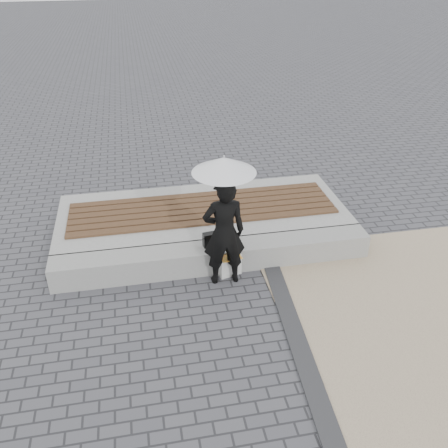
{
  "coord_description": "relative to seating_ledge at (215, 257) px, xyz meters",
  "views": [
    {
      "loc": [
        -1.05,
        -4.61,
        4.55
      ],
      "look_at": [
        0.08,
        1.24,
        1.0
      ],
      "focal_mm": 38.99,
      "sensor_mm": 36.0,
      "label": 1
    }
  ],
  "objects": [
    {
      "name": "parasol",
      "position": [
        0.08,
        -0.36,
        1.72
      ],
      "size": [
        0.88,
        0.88,
        1.12
      ],
      "rotation": [
        0.0,
        0.0,
        0.02
      ],
      "color": "#B6B6BB",
      "rests_on": "ground"
    },
    {
      "name": "edging_band",
      "position": [
        0.75,
        -2.1,
        -0.18
      ],
      "size": [
        0.61,
        5.2,
        0.04
      ],
      "primitive_type": "cube",
      "rotation": [
        0.0,
        0.0,
        -0.07
      ],
      "color": "#2D2E30",
      "rests_on": "ground"
    },
    {
      "name": "ground",
      "position": [
        0.0,
        -1.6,
        -0.2
      ],
      "size": [
        80.0,
        80.0,
        0.0
      ],
      "primitive_type": "plane",
      "color": "#47474B",
      "rests_on": "ground"
    },
    {
      "name": "woman",
      "position": [
        0.08,
        -0.36,
        0.66
      ],
      "size": [
        0.63,
        0.41,
        1.71
      ],
      "primitive_type": "imported",
      "rotation": [
        0.0,
        0.0,
        3.14
      ],
      "color": "black",
      "rests_on": "ground"
    },
    {
      "name": "seating_ledge",
      "position": [
        0.0,
        0.0,
        0.0
      ],
      "size": [
        5.0,
        0.45,
        0.4
      ],
      "primitive_type": "cube",
      "color": "gray",
      "rests_on": "ground"
    },
    {
      "name": "magazine",
      "position": [
        0.19,
        -0.28,
        0.17
      ],
      "size": [
        0.35,
        0.29,
        0.01
      ],
      "primitive_type": "cube",
      "rotation": [
        0.0,
        0.0,
        0.18
      ],
      "color": "red",
      "rests_on": "canvas_tote"
    },
    {
      "name": "timber_decking",
      "position": [
        0.0,
        1.2,
        0.22
      ],
      "size": [
        4.6,
        1.2,
        0.04
      ],
      "primitive_type": null,
      "color": "brown",
      "rests_on": "timber_platform"
    },
    {
      "name": "timber_platform",
      "position": [
        0.0,
        1.2,
        0.0
      ],
      "size": [
        5.0,
        2.0,
        0.4
      ],
      "primitive_type": "cube",
      "color": "#A1A09B",
      "rests_on": "ground"
    },
    {
      "name": "handbag",
      "position": [
        -0.01,
        0.02,
        0.31
      ],
      "size": [
        0.34,
        0.16,
        0.23
      ],
      "primitive_type": "cube",
      "rotation": [
        0.0,
        0.0,
        0.15
      ],
      "color": "black",
      "rests_on": "seating_ledge"
    },
    {
      "name": "canvas_tote",
      "position": [
        0.19,
        -0.23,
        -0.02
      ],
      "size": [
        0.37,
        0.23,
        0.36
      ],
      "primitive_type": "cube",
      "rotation": [
        0.0,
        0.0,
        0.28
      ],
      "color": "silver",
      "rests_on": "ground"
    }
  ]
}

